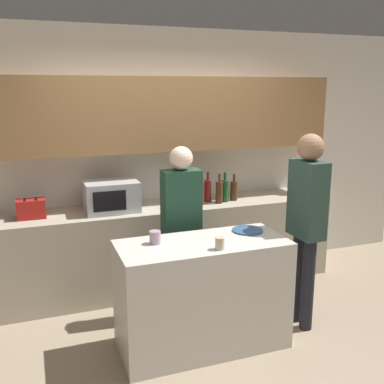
{
  "coord_description": "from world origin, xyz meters",
  "views": [
    {
      "loc": [
        -1.31,
        -2.94,
        2.09
      ],
      "look_at": [
        -0.08,
        0.43,
        1.25
      ],
      "focal_mm": 42.0,
      "sensor_mm": 36.0,
      "label": 1
    }
  ],
  "objects_px": {
    "bottle_0": "(193,196)",
    "bottle_2": "(208,190)",
    "cup_1": "(155,237)",
    "toaster": "(31,209)",
    "potted_plant": "(300,177)",
    "person_left": "(307,214)",
    "person_center": "(181,218)",
    "plate_on_island": "(247,230)",
    "bottle_4": "(225,190)",
    "bottle_5": "(234,190)",
    "cup_0": "(220,243)",
    "microwave": "(111,196)",
    "bottle_3": "(219,192)",
    "bottle_1": "(200,193)"
  },
  "relations": [
    {
      "from": "microwave",
      "to": "bottle_2",
      "type": "distance_m",
      "value": 1.03
    },
    {
      "from": "cup_0",
      "to": "person_left",
      "type": "distance_m",
      "value": 0.93
    },
    {
      "from": "toaster",
      "to": "bottle_2",
      "type": "bearing_deg",
      "value": 0.36
    },
    {
      "from": "cup_1",
      "to": "person_left",
      "type": "distance_m",
      "value": 1.33
    },
    {
      "from": "potted_plant",
      "to": "bottle_2",
      "type": "xyz_separation_m",
      "value": [
        -1.13,
        0.01,
        -0.07
      ]
    },
    {
      "from": "potted_plant",
      "to": "plate_on_island",
      "type": "distance_m",
      "value": 1.62
    },
    {
      "from": "potted_plant",
      "to": "cup_1",
      "type": "distance_m",
      "value": 2.31
    },
    {
      "from": "bottle_3",
      "to": "cup_1",
      "type": "relative_size",
      "value": 3.08
    },
    {
      "from": "bottle_1",
      "to": "bottle_5",
      "type": "relative_size",
      "value": 1.13
    },
    {
      "from": "person_left",
      "to": "toaster",
      "type": "bearing_deg",
      "value": 61.29
    },
    {
      "from": "cup_1",
      "to": "bottle_1",
      "type": "bearing_deg",
      "value": 53.04
    },
    {
      "from": "plate_on_island",
      "to": "person_left",
      "type": "bearing_deg",
      "value": -12.77
    },
    {
      "from": "potted_plant",
      "to": "person_left",
      "type": "bearing_deg",
      "value": -120.62
    },
    {
      "from": "microwave",
      "to": "bottle_0",
      "type": "height_order",
      "value": "microwave"
    },
    {
      "from": "bottle_2",
      "to": "person_center",
      "type": "relative_size",
      "value": 0.2
    },
    {
      "from": "cup_1",
      "to": "toaster",
      "type": "bearing_deg",
      "value": 129.12
    },
    {
      "from": "toaster",
      "to": "bottle_3",
      "type": "xyz_separation_m",
      "value": [
        1.88,
        -0.08,
        0.03
      ]
    },
    {
      "from": "cup_0",
      "to": "cup_1",
      "type": "xyz_separation_m",
      "value": [
        -0.42,
        0.29,
        0.0
      ]
    },
    {
      "from": "person_center",
      "to": "bottle_5",
      "type": "bearing_deg",
      "value": -141.91
    },
    {
      "from": "bottle_1",
      "to": "bottle_5",
      "type": "height_order",
      "value": "bottle_1"
    },
    {
      "from": "bottle_2",
      "to": "bottle_5",
      "type": "relative_size",
      "value": 1.13
    },
    {
      "from": "bottle_0",
      "to": "bottle_2",
      "type": "relative_size",
      "value": 0.78
    },
    {
      "from": "cup_0",
      "to": "person_left",
      "type": "xyz_separation_m",
      "value": [
        0.9,
        0.21,
        0.08
      ]
    },
    {
      "from": "bottle_3",
      "to": "cup_1",
      "type": "bearing_deg",
      "value": -133.99
    },
    {
      "from": "bottle_5",
      "to": "cup_0",
      "type": "bearing_deg",
      "value": -119.0
    },
    {
      "from": "bottle_4",
      "to": "person_center",
      "type": "height_order",
      "value": "person_center"
    },
    {
      "from": "bottle_3",
      "to": "cup_0",
      "type": "bearing_deg",
      "value": -113.17
    },
    {
      "from": "bottle_2",
      "to": "person_left",
      "type": "relative_size",
      "value": 0.19
    },
    {
      "from": "bottle_0",
      "to": "person_center",
      "type": "height_order",
      "value": "person_center"
    },
    {
      "from": "microwave",
      "to": "person_left",
      "type": "distance_m",
      "value": 1.88
    },
    {
      "from": "microwave",
      "to": "bottle_5",
      "type": "xyz_separation_m",
      "value": [
        1.32,
        -0.02,
        -0.04
      ]
    },
    {
      "from": "cup_1",
      "to": "person_center",
      "type": "relative_size",
      "value": 0.06
    },
    {
      "from": "microwave",
      "to": "bottle_3",
      "type": "relative_size",
      "value": 1.65
    },
    {
      "from": "bottle_0",
      "to": "bottle_3",
      "type": "xyz_separation_m",
      "value": [
        0.28,
        -0.02,
        0.02
      ]
    },
    {
      "from": "potted_plant",
      "to": "cup_0",
      "type": "xyz_separation_m",
      "value": [
        -1.6,
        -1.39,
        -0.14
      ]
    },
    {
      "from": "microwave",
      "to": "bottle_4",
      "type": "bearing_deg",
      "value": -1.87
    },
    {
      "from": "cup_0",
      "to": "person_center",
      "type": "distance_m",
      "value": 0.76
    },
    {
      "from": "potted_plant",
      "to": "person_left",
      "type": "height_order",
      "value": "person_left"
    },
    {
      "from": "person_left",
      "to": "person_center",
      "type": "distance_m",
      "value": 1.1
    },
    {
      "from": "bottle_2",
      "to": "bottle_4",
      "type": "height_order",
      "value": "bottle_2"
    },
    {
      "from": "toaster",
      "to": "bottle_1",
      "type": "bearing_deg",
      "value": -2.38
    },
    {
      "from": "cup_1",
      "to": "person_left",
      "type": "height_order",
      "value": "person_left"
    },
    {
      "from": "bottle_0",
      "to": "plate_on_island",
      "type": "bearing_deg",
      "value": -83.24
    },
    {
      "from": "bottle_2",
      "to": "bottle_5",
      "type": "xyz_separation_m",
      "value": [
        0.29,
        -0.03,
        -0.01
      ]
    },
    {
      "from": "plate_on_island",
      "to": "cup_1",
      "type": "relative_size",
      "value": 2.53
    },
    {
      "from": "bottle_5",
      "to": "cup_0",
      "type": "height_order",
      "value": "bottle_5"
    },
    {
      "from": "person_center",
      "to": "person_left",
      "type": "bearing_deg",
      "value": 150.99
    },
    {
      "from": "microwave",
      "to": "bottle_1",
      "type": "xyz_separation_m",
      "value": [
        0.92,
        -0.07,
        -0.03
      ]
    },
    {
      "from": "bottle_4",
      "to": "potted_plant",
      "type": "bearing_deg",
      "value": 2.45
    },
    {
      "from": "bottle_1",
      "to": "cup_1",
      "type": "xyz_separation_m",
      "value": [
        -0.78,
        -1.03,
        -0.06
      ]
    }
  ]
}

